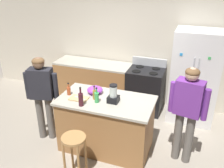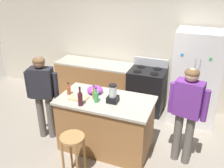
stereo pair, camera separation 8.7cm
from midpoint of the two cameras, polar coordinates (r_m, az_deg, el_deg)
name	(u,v)px [view 1 (the left image)]	position (r m, az deg, el deg)	size (l,w,h in m)	color
ground_plane	(106,146)	(4.54, -1.89, -14.30)	(14.00, 14.00, 0.00)	#9E9384
back_wall	(137,45)	(5.60, 5.35, 8.94)	(8.00, 0.10, 2.70)	beige
kitchen_island	(106,124)	(4.26, -1.98, -9.27)	(1.57, 0.86, 0.95)	#9E6B3D
back_counter_run	(98,83)	(5.79, -3.69, 0.33)	(2.00, 0.64, 0.95)	#9E6B3D
refrigerator	(194,77)	(5.14, 18.15, 1.53)	(0.90, 0.73, 1.89)	silver
stove_range	(145,90)	(5.44, 7.27, -1.34)	(0.76, 0.65, 1.13)	black
person_by_island_left	(42,91)	(4.45, -16.51, -1.67)	(0.59, 0.31, 1.58)	#66605B
person_by_sink_right	(187,107)	(3.87, 16.54, -5.26)	(0.60, 0.29, 1.63)	#66605B
bar_stool	(74,146)	(3.73, -9.48, -14.05)	(0.36, 0.36, 0.70)	#B7844C
blender_appliance	(113,95)	(3.88, -0.33, -2.55)	(0.17, 0.17, 0.30)	black
bottle_vinegar	(94,94)	(4.00, -4.73, -2.40)	(0.06, 0.06, 0.24)	olive
bottle_soda	(97,97)	(3.90, -4.22, -3.03)	(0.07, 0.07, 0.26)	#3FB259
bottle_wine	(81,99)	(3.82, -7.92, -3.49)	(0.08, 0.08, 0.32)	#471923
bottle_cooking_sauce	(69,90)	(4.20, -10.61, -1.50)	(0.06, 0.06, 0.22)	#B24C26
mixing_bowl	(95,90)	(4.20, -4.59, -1.40)	(0.27, 0.27, 0.12)	purple
cutting_board	(79,98)	(4.06, -8.33, -3.35)	(0.30, 0.20, 0.02)	tan
chef_knife	(80,98)	(4.05, -8.09, -3.24)	(0.22, 0.03, 0.01)	#B7BABF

